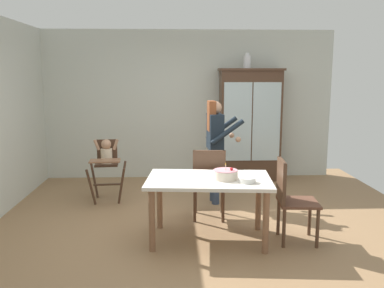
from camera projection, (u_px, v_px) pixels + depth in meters
ground_plane at (195, 227)px, 5.22m from camera, size 6.24×6.24×0.00m
wall_back at (188, 105)px, 7.58m from camera, size 5.32×0.06×2.70m
china_cabinet at (250, 125)px, 7.43m from camera, size 1.14×0.48×2.01m
ceramic_vase at (247, 62)px, 7.24m from camera, size 0.13×0.13×0.27m
high_chair_with_toddler at (107, 159)px, 6.21m from camera, size 0.62×0.72×0.95m
adult_person at (216, 139)px, 6.07m from camera, size 0.53×0.52×1.53m
dining_table at (209, 187)px, 4.73m from camera, size 1.48×0.99×0.74m
birthday_cake at (226, 174)px, 4.66m from camera, size 0.28×0.28×0.19m
serving_bowl at (247, 180)px, 4.52m from camera, size 0.18×0.18×0.05m
dining_chair_far_side at (209, 179)px, 5.39m from camera, size 0.47×0.47×0.96m
dining_chair_right_end at (289, 195)px, 4.70m from camera, size 0.48×0.48×0.96m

